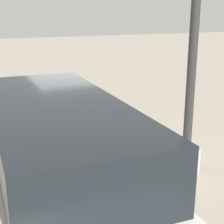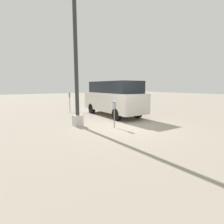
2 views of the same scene
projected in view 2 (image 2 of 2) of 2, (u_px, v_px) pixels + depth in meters
The scene contains 5 objects.
ground_plane at pixel (124, 126), 8.78m from camera, with size 80.00×80.00×0.00m, color gray.
parking_meter_near at pixel (114, 108), 8.38m from camera, with size 0.22×0.16×1.29m.
parking_meter_far at pixel (70, 98), 13.28m from camera, with size 0.22×0.16×1.49m.
lamp_post at pixel (76, 77), 8.52m from camera, with size 0.44×0.44×6.47m.
parked_van at pixel (113, 97), 11.73m from camera, with size 5.25×2.03×2.30m.
Camera 2 is at (-6.68, 5.42, 2.02)m, focal length 28.00 mm.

